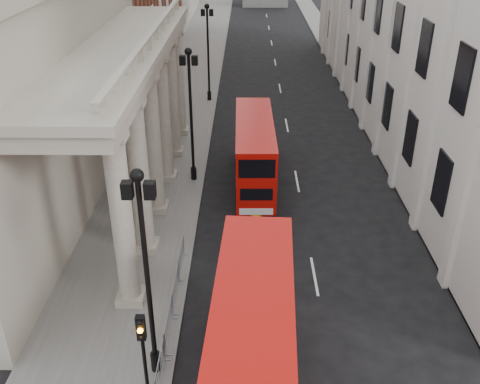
{
  "coord_description": "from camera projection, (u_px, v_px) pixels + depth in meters",
  "views": [
    {
      "loc": [
        2.71,
        -10.55,
        15.38
      ],
      "look_at": [
        2.44,
        12.18,
        3.33
      ],
      "focal_mm": 40.0,
      "sensor_mm": 36.0,
      "label": 1
    }
  ],
  "objects": [
    {
      "name": "portico_building",
      "position": [
        9.0,
        100.0,
        29.75
      ],
      "size": [
        9.0,
        28.0,
        12.0
      ],
      "primitive_type": "cube",
      "color": "gray",
      "rests_on": "ground"
    },
    {
      "name": "pedestrian_b",
      "position": [
        121.0,
        203.0,
        29.73
      ],
      "size": [
        0.94,
        0.83,
        1.62
      ],
      "primitive_type": "imported",
      "rotation": [
        0.0,
        0.0,
        3.45
      ],
      "color": "black",
      "rests_on": "sidewalk_west"
    },
    {
      "name": "sidewalk_west",
      "position": [
        175.0,
        124.0,
        43.06
      ],
      "size": [
        6.0,
        140.0,
        0.12
      ],
      "primitive_type": "cube",
      "color": "slate",
      "rests_on": "ground"
    },
    {
      "name": "bus_far",
      "position": [
        254.0,
        152.0,
        32.97
      ],
      "size": [
        2.41,
        9.46,
        4.07
      ],
      "rotation": [
        0.0,
        0.0,
        0.01
      ],
      "color": "red",
      "rests_on": "ground"
    },
    {
      "name": "traffic_light",
      "position": [
        143.0,
        349.0,
        16.85
      ],
      "size": [
        0.28,
        0.33,
        4.3
      ],
      "color": "black",
      "rests_on": "sidewalk_west"
    },
    {
      "name": "pedestrian_a",
      "position": [
        144.0,
        231.0,
        27.2
      ],
      "size": [
        0.59,
        0.41,
        1.56
      ],
      "primitive_type": "imported",
      "rotation": [
        0.0,
        0.0,
        0.06
      ],
      "color": "black",
      "rests_on": "sidewalk_west"
    },
    {
      "name": "lamp_post_mid",
      "position": [
        191.0,
        107.0,
        31.92
      ],
      "size": [
        1.05,
        0.44,
        8.32
      ],
      "color": "black",
      "rests_on": "sidewalk_west"
    },
    {
      "name": "kerb",
      "position": [
        212.0,
        124.0,
        43.02
      ],
      "size": [
        0.2,
        140.0,
        0.14
      ],
      "primitive_type": "cube",
      "color": "slate",
      "rests_on": "ground"
    },
    {
      "name": "pedestrian_c",
      "position": [
        140.0,
        170.0,
        33.46
      ],
      "size": [
        0.88,
        0.7,
        1.58
      ],
      "primitive_type": "imported",
      "rotation": [
        0.0,
        0.0,
        5.99
      ],
      "color": "black",
      "rests_on": "sidewalk_west"
    },
    {
      "name": "lamp_post_north",
      "position": [
        208.0,
        46.0,
        46.06
      ],
      "size": [
        1.05,
        0.44,
        8.32
      ],
      "color": "black",
      "rests_on": "sidewalk_west"
    },
    {
      "name": "bus_near",
      "position": [
        252.0,
        359.0,
        17.39
      ],
      "size": [
        3.16,
        10.87,
        4.64
      ],
      "rotation": [
        0.0,
        0.0,
        -0.05
      ],
      "color": "#B90C08",
      "rests_on": "ground"
    },
    {
      "name": "lamp_post_south",
      "position": [
        146.0,
        265.0,
        17.79
      ],
      "size": [
        1.05,
        0.44,
        8.32
      ],
      "color": "black",
      "rests_on": "sidewalk_west"
    },
    {
      "name": "sidewalk_east",
      "position": [
        380.0,
        125.0,
        42.89
      ],
      "size": [
        3.0,
        140.0,
        0.12
      ],
      "primitive_type": "cube",
      "color": "slate",
      "rests_on": "ground"
    }
  ]
}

